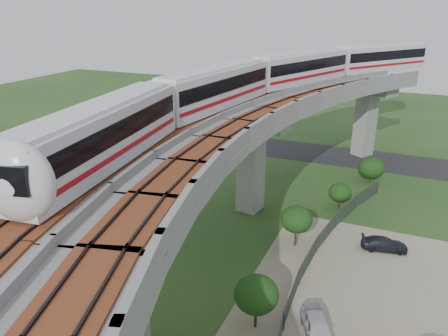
{
  "coord_description": "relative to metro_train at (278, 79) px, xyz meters",
  "views": [
    {
      "loc": [
        13.92,
        -26.58,
        19.34
      ],
      "look_at": [
        1.77,
        1.83,
        7.5
      ],
      "focal_mm": 35.0,
      "sensor_mm": 36.0,
      "label": 1
    }
  ],
  "objects": [
    {
      "name": "asphalt_road",
      "position": [
        -2.08,
        15.73,
        -12.29
      ],
      "size": [
        60.0,
        8.0,
        0.03
      ],
      "primitive_type": "cube",
      "color": "#232326",
      "rests_on": "ground"
    },
    {
      "name": "tree_0",
      "position": [
        9.07,
        7.85,
        -10.51
      ],
      "size": [
        2.88,
        2.88,
        3.03
      ],
      "color": "#382314",
      "rests_on": "ground"
    },
    {
      "name": "viaduct",
      "position": [
        1.76,
        -14.27,
        -3.26
      ],
      "size": [
        19.58,
        73.98,
        11.4
      ],
      "color": "#99968E",
      "rests_on": "ground"
    },
    {
      "name": "tree_2",
      "position": [
        4.73,
        -8.95,
        -9.84
      ],
      "size": [
        2.63,
        2.63,
        3.59
      ],
      "color": "#382314",
      "rests_on": "ground"
    },
    {
      "name": "car_white",
      "position": [
        8.71,
        -19.02,
        -11.58
      ],
      "size": [
        3.18,
        4.35,
        1.38
      ],
      "primitive_type": "imported",
      "rotation": [
        0.0,
        0.0,
        0.43
      ],
      "color": "silver",
      "rests_on": "dirt_lot"
    },
    {
      "name": "car_dark",
      "position": [
        11.69,
        -6.77,
        -11.73
      ],
      "size": [
        3.93,
        2.22,
        1.07
      ],
      "primitive_type": "imported",
      "rotation": [
        0.0,
        0.0,
        1.77
      ],
      "color": "black",
      "rests_on": "dirt_lot"
    },
    {
      "name": "dirt_lot",
      "position": [
        11.92,
        -16.27,
        -12.29
      ],
      "size": [
        18.0,
        26.0,
        0.04
      ],
      "primitive_type": "cube",
      "color": "gray",
      "rests_on": "ground"
    },
    {
      "name": "tree_1",
      "position": [
        6.93,
        -0.38,
        -10.54
      ],
      "size": [
        2.21,
        2.21,
        2.71
      ],
      "color": "#382314",
      "rests_on": "ground"
    },
    {
      "name": "metro_train",
      "position": [
        0.0,
        0.0,
        0.0
      ],
      "size": [
        19.28,
        59.49,
        3.64
      ],
      "color": "silver",
      "rests_on": "ground"
    },
    {
      "name": "fence",
      "position": [
        7.67,
        -14.27,
        -11.56
      ],
      "size": [
        3.87,
        38.73,
        1.5
      ],
      "color": "#2D382D",
      "rests_on": "ground"
    },
    {
      "name": "tree_3",
      "position": [
        4.92,
        -19.63,
        -9.81
      ],
      "size": [
        2.8,
        2.8,
        3.69
      ],
      "color": "#382314",
      "rests_on": "ground"
    },
    {
      "name": "ground",
      "position": [
        -2.08,
        -14.27,
        -12.31
      ],
      "size": [
        160.0,
        160.0,
        0.0
      ],
      "primitive_type": "plane",
      "color": "#22451B",
      "rests_on": "ground"
    }
  ]
}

